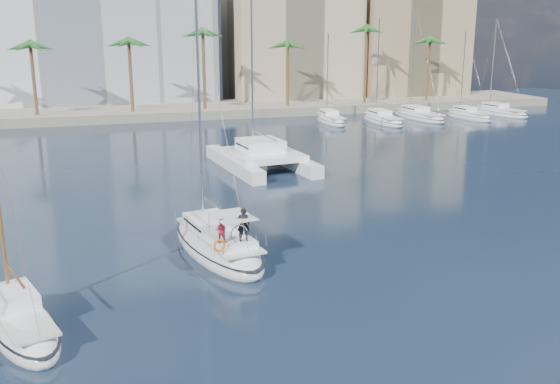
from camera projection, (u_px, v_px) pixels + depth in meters
name	position (u px, v px, depth m)	size (l,w,h in m)	color
ground	(309.00, 265.00, 32.69)	(160.00, 160.00, 0.00)	black
quay	(164.00, 111.00, 88.86)	(120.00, 14.00, 1.20)	gray
building_modern	(69.00, 14.00, 93.08)	(42.00, 16.00, 28.00)	silver
building_beige	(291.00, 41.00, 101.09)	(20.00, 14.00, 20.00)	tan
building_tan_right	(407.00, 47.00, 105.23)	(18.00, 12.00, 18.00)	tan
palm_centre	(164.00, 42.00, 82.70)	(3.60, 3.60, 12.30)	brown
palm_right	(395.00, 40.00, 92.45)	(3.60, 3.60, 12.30)	brown
main_sloop	(217.00, 244.00, 34.39)	(4.95, 10.58, 15.11)	white
small_sloop	(20.00, 323.00, 25.40)	(4.65, 7.99, 10.95)	white
catamaran	(261.00, 155.00, 55.27)	(7.57, 13.24, 18.38)	white
seagull	(204.00, 234.00, 35.78)	(1.09, 0.47, 0.20)	silver
moored_yacht_a	(331.00, 123.00, 81.82)	(2.72, 9.35, 11.90)	white
moored_yacht_b	(383.00, 123.00, 81.84)	(3.14, 10.78, 13.72)	white
moored_yacht_c	(419.00, 119.00, 85.55)	(3.55, 12.21, 15.54)	white
moored_yacht_d	(468.00, 119.00, 85.57)	(2.72, 9.35, 11.90)	white
moored_yacht_e	(500.00, 115.00, 89.28)	(3.14, 10.78, 13.72)	white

